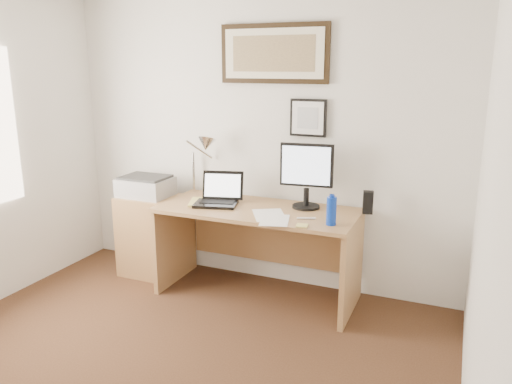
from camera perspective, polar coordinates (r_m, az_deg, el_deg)
The scene contains 18 objects.
wall_back at distance 4.27m, azimuth 0.20°, elevation 6.07°, with size 3.50×0.02×2.50m, color white.
wall_right at distance 2.00m, azimuth 25.28°, elevation -4.98°, with size 0.02×4.00×2.50m, color white.
side_cabinet at distance 4.64m, azimuth -11.95°, elevation -4.83°, with size 0.50×0.40×0.73m, color #986C40.
water_bottle at distance 3.59m, azimuth 8.61°, elevation -2.17°, with size 0.07×0.07×0.20m, color #0D33AF.
bottle_cap at distance 3.56m, azimuth 8.68°, elevation -0.44°, with size 0.04×0.04×0.02m, color #0D33AF.
speaker at distance 3.93m, azimuth 12.67°, elevation -1.16°, with size 0.08×0.07×0.17m, color black.
paper_sheet_a at distance 3.81m, azimuth 1.52°, elevation -2.64°, with size 0.23×0.33×0.00m, color white.
paper_sheet_b at distance 3.68m, azimuth 2.14°, elevation -3.23°, with size 0.21×0.29×0.00m, color white.
sticky_pad at distance 3.56m, azimuth 5.27°, elevation -3.83°, with size 0.08×0.08×0.01m, color #E2D26B.
marker_pen at distance 3.72m, azimuth 5.76°, elevation -3.02°, with size 0.02×0.02×0.14m, color white.
book at distance 4.17m, azimuth -7.56°, elevation -1.15°, with size 0.19×0.26×0.02m, color #DED068.
desk at distance 4.13m, azimuth 0.59°, elevation -4.73°, with size 1.60×0.70×0.75m.
laptop at distance 4.11m, azimuth -4.32°, elevation -0.60°, with size 0.39×0.38×0.26m.
lcd_monitor at distance 3.95m, azimuth 5.79°, elevation 2.23°, with size 0.42×0.22×0.52m.
printer at distance 4.53m, azimuth -12.49°, elevation 0.66°, with size 0.44×0.34×0.18m.
desk_lamp at distance 4.28m, azimuth -5.85°, elevation 5.18°, with size 0.29×0.27×0.53m.
picture_large at distance 4.14m, azimuth 2.04°, elevation 15.53°, with size 0.92×0.04×0.47m.
picture_small at distance 4.06m, azimuth 5.98°, elevation 8.42°, with size 0.30×0.03×0.30m.
Camera 1 is at (1.63, -1.90, 1.86)m, focal length 35.00 mm.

